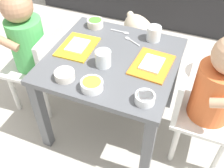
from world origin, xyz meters
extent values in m
plane|color=#B2ADA3|center=(0.00, 0.00, 0.00)|extent=(7.00, 7.00, 0.00)
cube|color=#515459|center=(0.00, 0.00, 0.45)|extent=(0.58, 0.56, 0.03)
cube|color=#515459|center=(-0.26, -0.25, 0.22)|extent=(0.04, 0.04, 0.44)
cube|color=#515459|center=(0.26, -0.25, 0.22)|extent=(0.04, 0.04, 0.44)
cube|color=#515459|center=(-0.26, 0.25, 0.22)|extent=(0.04, 0.04, 0.44)
cube|color=#515459|center=(0.26, 0.25, 0.22)|extent=(0.04, 0.04, 0.44)
cube|color=silver|center=(-0.46, 0.00, 0.28)|extent=(0.30, 0.30, 0.02)
cube|color=silver|center=(-0.33, 0.01, 0.40)|extent=(0.05, 0.27, 0.22)
cylinder|color=#4CB259|center=(-0.46, 0.00, 0.42)|extent=(0.18, 0.18, 0.27)
sphere|color=#A87A5B|center=(-0.47, 0.00, 0.62)|extent=(0.15, 0.15, 0.15)
cylinder|color=silver|center=(-0.57, 0.09, 0.13)|extent=(0.03, 0.03, 0.27)
cylinder|color=silver|center=(-0.55, -0.11, 0.13)|extent=(0.03, 0.03, 0.27)
cylinder|color=silver|center=(-0.37, 0.11, 0.13)|extent=(0.03, 0.03, 0.27)
cylinder|color=silver|center=(-0.35, -0.09, 0.13)|extent=(0.03, 0.03, 0.27)
cylinder|color=#A87A5B|center=(-0.52, 0.09, 0.49)|extent=(0.15, 0.05, 0.09)
cylinder|color=#A87A5B|center=(-0.50, -0.10, 0.49)|extent=(0.15, 0.05, 0.09)
cube|color=silver|center=(0.46, 0.00, 0.28)|extent=(0.28, 0.28, 0.02)
cube|color=silver|center=(0.33, 0.00, 0.40)|extent=(0.03, 0.27, 0.22)
cylinder|color=#D86633|center=(0.46, 0.00, 0.41)|extent=(0.18, 0.18, 0.26)
cylinder|color=silver|center=(0.56, -0.11, 0.13)|extent=(0.03, 0.03, 0.27)
cylinder|color=silver|center=(0.56, 0.09, 0.13)|extent=(0.03, 0.03, 0.27)
cylinder|color=silver|center=(0.36, -0.10, 0.13)|extent=(0.03, 0.03, 0.27)
cylinder|color=silver|center=(0.36, 0.10, 0.13)|extent=(0.03, 0.03, 0.27)
ellipsoid|color=beige|center=(-0.05, 0.62, 0.22)|extent=(0.38, 0.40, 0.19)
sphere|color=beige|center=(0.09, 0.46, 0.27)|extent=(0.13, 0.13, 0.13)
sphere|color=black|center=(0.12, 0.43, 0.26)|extent=(0.06, 0.06, 0.06)
torus|color=green|center=(0.06, 0.49, 0.25)|extent=(0.10, 0.10, 0.11)
sphere|color=beige|center=(-0.16, 0.76, 0.26)|extent=(0.05, 0.05, 0.05)
cylinder|color=beige|center=(-0.02, 0.51, 0.07)|extent=(0.04, 0.04, 0.14)
cylinder|color=beige|center=(0.06, 0.58, 0.07)|extent=(0.04, 0.04, 0.14)
cylinder|color=beige|center=(-0.16, 0.67, 0.07)|extent=(0.04, 0.04, 0.14)
cylinder|color=beige|center=(-0.07, 0.74, 0.07)|extent=(0.04, 0.04, 0.14)
cube|color=gold|center=(-0.18, 0.01, 0.47)|extent=(0.16, 0.21, 0.01)
cube|color=white|center=(-0.18, 0.01, 0.48)|extent=(0.09, 0.11, 0.01)
cube|color=orange|center=(0.18, 0.01, 0.47)|extent=(0.17, 0.21, 0.01)
cube|color=white|center=(0.18, 0.01, 0.48)|extent=(0.09, 0.12, 0.01)
cylinder|color=white|center=(0.13, 0.21, 0.50)|extent=(0.07, 0.07, 0.07)
cylinder|color=silver|center=(0.13, 0.21, 0.49)|extent=(0.06, 0.06, 0.05)
cylinder|color=white|center=(-0.02, -0.06, 0.50)|extent=(0.07, 0.07, 0.07)
cylinder|color=silver|center=(-0.02, -0.06, 0.48)|extent=(0.06, 0.06, 0.04)
cylinder|color=white|center=(0.21, -0.20, 0.48)|extent=(0.08, 0.08, 0.04)
cylinder|color=#B26633|center=(0.21, -0.20, 0.50)|extent=(0.06, 0.06, 0.01)
cylinder|color=silver|center=(-0.13, -0.20, 0.48)|extent=(0.08, 0.08, 0.03)
cylinder|color=#B26633|center=(-0.13, -0.20, 0.49)|extent=(0.07, 0.07, 0.01)
cylinder|color=white|center=(0.00, -0.21, 0.48)|extent=(0.09, 0.09, 0.04)
cylinder|color=gold|center=(0.00, -0.21, 0.50)|extent=(0.07, 0.07, 0.01)
cylinder|color=silver|center=(-0.18, 0.22, 0.48)|extent=(0.08, 0.08, 0.04)
cylinder|color=#4C8C33|center=(-0.18, 0.22, 0.50)|extent=(0.07, 0.07, 0.01)
cylinder|color=silver|center=(0.05, 0.15, 0.47)|extent=(0.07, 0.04, 0.01)
ellipsoid|color=silver|center=(0.01, 0.17, 0.47)|extent=(0.03, 0.03, 0.01)
cylinder|color=silver|center=(-0.06, 0.21, 0.47)|extent=(0.08, 0.01, 0.01)
ellipsoid|color=silver|center=(-0.01, 0.21, 0.47)|extent=(0.03, 0.02, 0.01)
camera|label=1|loc=(0.35, -0.86, 1.19)|focal=41.94mm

